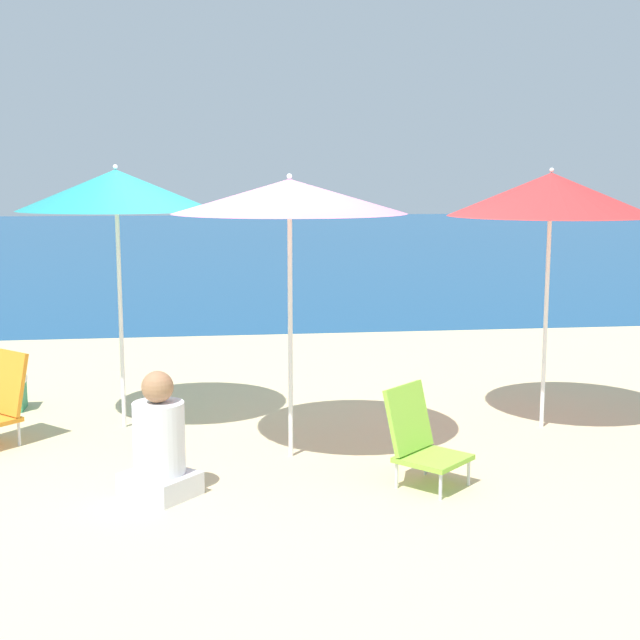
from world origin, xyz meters
TOP-DOWN VIEW (x-y plane):
  - ground_plane at (0.00, 0.00)m, footprint 60.00×60.00m
  - sea_water at (0.00, 25.47)m, footprint 60.00×40.00m
  - beach_umbrella_teal at (-1.17, 0.98)m, footprint 1.66×1.66m
  - beach_umbrella_red at (2.48, 0.50)m, footprint 1.75×1.75m
  - beach_umbrella_pink at (0.20, -0.04)m, footprint 1.79×1.79m
  - beach_chair_lime at (1.06, -0.80)m, footprint 0.67×0.67m
  - person_seated_near at (-0.78, -0.79)m, footprint 0.61×0.60m

SIDE VIEW (x-z plane):
  - ground_plane at x=0.00m, z-range 0.00..0.00m
  - sea_water at x=0.00m, z-range 0.00..0.01m
  - beach_chair_lime at x=1.06m, z-range -0.01..0.69m
  - person_seated_near at x=-0.78m, z-range -0.09..0.79m
  - beach_umbrella_red at x=2.48m, z-range 0.90..3.16m
  - beach_umbrella_pink at x=0.20m, z-range 0.93..3.13m
  - beach_umbrella_teal at x=-1.17m, z-range 0.93..3.21m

